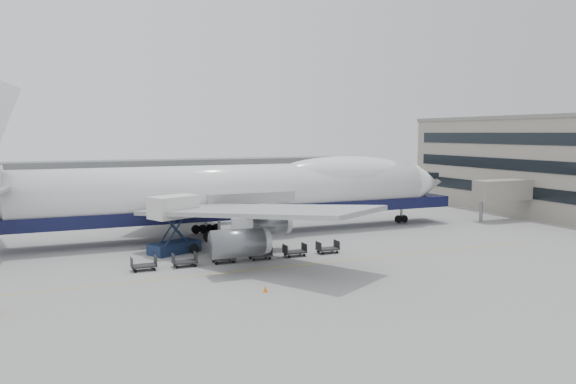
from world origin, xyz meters
name	(u,v)px	position (x,y,z in m)	size (l,w,h in m)	color
ground	(270,254)	(0.00, 0.00, 0.00)	(260.00, 260.00, 0.00)	gray
apron_line	(293,266)	(0.00, -6.00, 0.01)	(60.00, 0.15, 0.01)	gold
hangar	(106,177)	(-10.00, 70.00, 3.50)	(110.00, 8.00, 7.00)	slate
airliner	(240,191)	(0.64, 12.00, 5.62)	(67.00, 55.30, 19.98)	white
catering_truck	(174,221)	(-9.33, 4.52, 3.45)	(5.94, 5.10, 6.18)	#162544
traffic_cone	(265,289)	(-5.71, -13.39, 0.26)	(0.38, 0.38, 0.56)	orange
dolly_0	(144,265)	(-13.61, -2.14, 0.53)	(2.30, 1.35, 1.30)	#2D2D30
dolly_1	(185,261)	(-9.73, -2.14, 0.53)	(2.30, 1.35, 1.30)	#2D2D30
dolly_2	(223,258)	(-5.85, -2.14, 0.53)	(2.30, 1.35, 1.30)	#2D2D30
dolly_3	(260,254)	(-1.97, -2.14, 0.53)	(2.30, 1.35, 1.30)	#2D2D30
dolly_4	(295,251)	(1.91, -2.14, 0.53)	(2.30, 1.35, 1.30)	#2D2D30
dolly_5	(328,248)	(5.78, -2.14, 0.53)	(2.30, 1.35, 1.30)	#2D2D30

